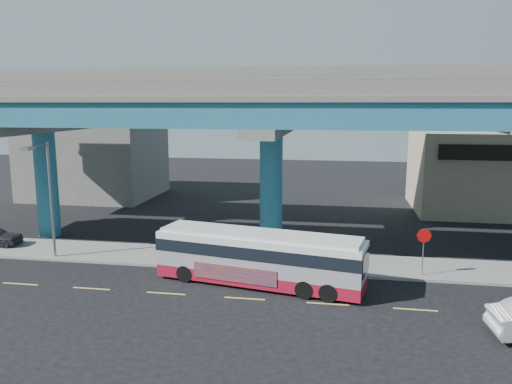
# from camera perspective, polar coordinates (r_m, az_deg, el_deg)

# --- Properties ---
(ground) EXTENTS (120.00, 120.00, 0.00)m
(ground) POSITION_cam_1_polar(r_m,az_deg,el_deg) (25.05, -1.16, -11.83)
(ground) COLOR black
(ground) RESTS_ON ground
(sidewalk) EXTENTS (70.00, 4.00, 0.15)m
(sidewalk) POSITION_cam_1_polar(r_m,az_deg,el_deg) (30.13, 0.79, -7.83)
(sidewalk) COLOR gray
(sidewalk) RESTS_ON ground
(lane_markings) EXTENTS (58.00, 0.12, 0.01)m
(lane_markings) POSITION_cam_1_polar(r_m,az_deg,el_deg) (24.78, -1.30, -12.07)
(lane_markings) COLOR #D8C64C
(lane_markings) RESTS_ON ground
(viaduct) EXTENTS (52.00, 12.40, 11.70)m
(viaduct) POSITION_cam_1_polar(r_m,az_deg,el_deg) (32.23, 1.81, 9.73)
(viaduct) COLOR #237285
(viaduct) RESTS_ON ground
(building_beige) EXTENTS (14.00, 10.23, 7.00)m
(building_beige) POSITION_cam_1_polar(r_m,az_deg,el_deg) (48.16, 25.93, 2.13)
(building_beige) COLOR tan
(building_beige) RESTS_ON ground
(building_concrete) EXTENTS (12.00, 10.00, 9.00)m
(building_concrete) POSITION_cam_1_polar(r_m,az_deg,el_deg) (52.99, -17.93, 4.38)
(building_concrete) COLOR gray
(building_concrete) RESTS_ON ground
(transit_bus) EXTENTS (11.20, 4.44, 2.81)m
(transit_bus) POSITION_cam_1_polar(r_m,az_deg,el_deg) (26.07, 0.39, -7.34)
(transit_bus) COLOR maroon
(transit_bus) RESTS_ON ground
(street_lamp) EXTENTS (0.50, 2.32, 6.98)m
(street_lamp) POSITION_cam_1_polar(r_m,az_deg,el_deg) (31.61, -23.00, 0.90)
(street_lamp) COLOR gray
(street_lamp) RESTS_ON sidewalk
(stop_sign) EXTENTS (0.78, 0.09, 2.60)m
(stop_sign) POSITION_cam_1_polar(r_m,az_deg,el_deg) (28.37, 18.63, -5.41)
(stop_sign) COLOR gray
(stop_sign) RESTS_ON sidewalk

